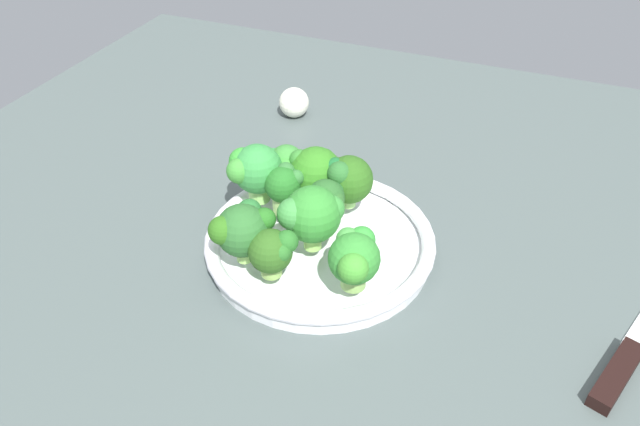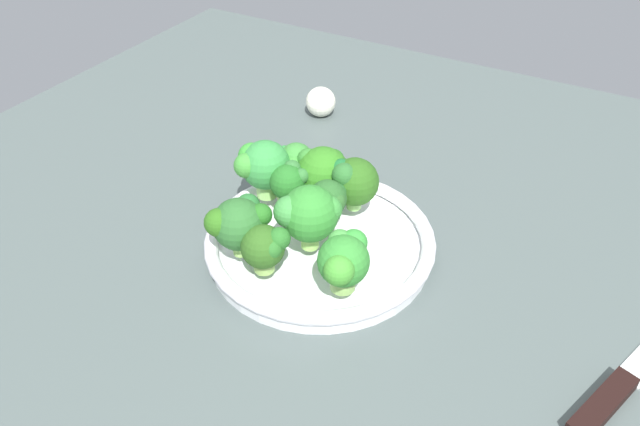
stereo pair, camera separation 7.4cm
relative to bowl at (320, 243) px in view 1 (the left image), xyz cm
name	(u,v)px [view 1 (the left image)]	position (x,y,z in cm)	size (l,w,h in cm)	color
ground_plane	(321,276)	(1.16, -2.65, -2.83)	(130.00, 130.00, 2.50)	#4A5654
bowl	(320,243)	(0.00, 0.00, 0.00)	(27.75, 27.75, 3.09)	white
broccoli_floret_0	(286,164)	(-7.50, 6.90, 5.33)	(4.99, 5.11, 6.25)	#85B952
broccoli_floret_1	(310,216)	(0.09, -3.10, 6.27)	(6.85, 6.55, 8.01)	#9DD763
broccoli_floret_2	(242,229)	(-6.18, -7.48, 5.84)	(6.38, 6.97, 7.17)	#97D164
broccoli_floret_3	(254,169)	(-10.13, 3.24, 6.09)	(6.80, 6.76, 7.74)	#91CF69
broccoli_floret_4	(315,172)	(-3.28, 6.52, 5.35)	(6.94, 7.27, 7.18)	#89C866
broccoli_floret_5	(327,199)	(0.01, 2.02, 5.17)	(5.16, 4.61, 6.08)	#8DC35E
broccoli_floret_6	(347,178)	(0.95, 6.47, 5.63)	(6.91, 6.02, 6.97)	#95D86D
broccoli_floret_7	(284,185)	(-5.73, 2.57, 5.34)	(4.63, 4.71, 6.24)	#9CC96B
broccoli_floret_8	(273,251)	(-1.99, -8.55, 4.82)	(5.37, 4.91, 5.80)	#88B355
broccoli_floret_9	(354,258)	(6.67, -6.82, 5.39)	(5.59, 7.72, 6.60)	#90C061
knife	(634,348)	(35.66, -2.23, -1.02)	(10.90, 25.94, 1.50)	silver
garlic_bulb	(294,102)	(-16.96, 30.35, 0.87)	(4.90, 4.90, 4.90)	white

